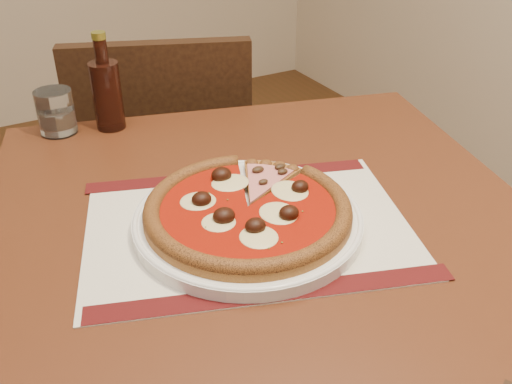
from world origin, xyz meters
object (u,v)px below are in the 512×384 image
(chair_far, at_px, (168,172))
(pizza, at_px, (248,209))
(bottle, at_px, (107,92))
(table, at_px, (262,270))
(plate, at_px, (248,221))
(water_glass, at_px, (56,112))

(chair_far, bearing_deg, pizza, 101.25)
(pizza, xyz_separation_m, bottle, (-0.07, 0.42, 0.04))
(table, relative_size, chair_far, 1.15)
(plate, xyz_separation_m, bottle, (-0.07, 0.42, 0.06))
(pizza, bearing_deg, chair_far, 80.13)
(plate, relative_size, water_glass, 3.91)
(chair_far, bearing_deg, plate, 101.27)
(bottle, bearing_deg, plate, -80.55)
(table, relative_size, plate, 3.09)
(bottle, bearing_deg, chair_far, 51.23)
(table, xyz_separation_m, plate, (-0.03, -0.01, 0.11))
(table, height_order, water_glass, water_glass)
(pizza, relative_size, water_glass, 3.52)
(table, bearing_deg, pizza, -155.99)
(plate, height_order, bottle, bottle)
(chair_far, bearing_deg, water_glass, 57.35)
(table, distance_m, pizza, 0.14)
(chair_far, xyz_separation_m, water_glass, (-0.27, -0.20, 0.30))
(plate, xyz_separation_m, pizza, (-0.00, -0.00, 0.02))
(bottle, bearing_deg, table, -75.87)
(chair_far, xyz_separation_m, plate, (-0.11, -0.64, 0.27))
(water_glass, height_order, bottle, bottle)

